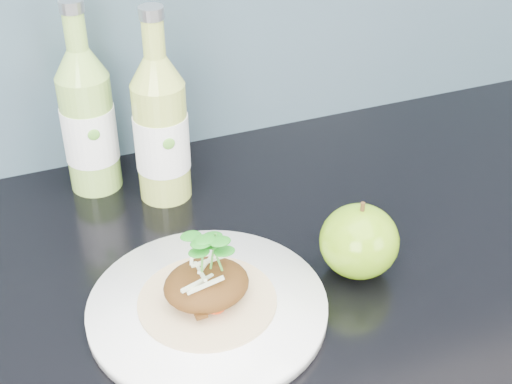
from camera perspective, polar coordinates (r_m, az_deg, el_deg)
dinner_plate at (r=0.77m, az=-3.89°, el=-9.22°), size 0.28×0.28×0.02m
pork_taco at (r=0.75m, az=-4.00°, el=-7.20°), size 0.15×0.15×0.10m
green_apple at (r=0.81m, az=8.25°, el=-3.92°), size 0.11×0.11×0.09m
cider_bottle_left at (r=0.95m, az=-13.27°, el=5.55°), size 0.08×0.08×0.26m
cider_bottle_right at (r=0.92m, az=-7.61°, el=4.98°), size 0.09×0.09×0.26m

